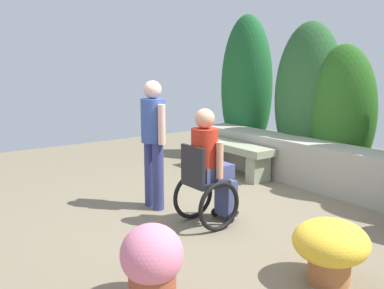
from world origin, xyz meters
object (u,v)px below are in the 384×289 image
object	(u,v)px
stone_bench	(231,153)
flower_pot_terracotta_by_wall	(152,262)
flower_pot_purple_near	(330,246)
person_standing_companion	(153,136)
person_in_wheelchair	(208,171)

from	to	relation	value
stone_bench	flower_pot_terracotta_by_wall	xyz separation A→B (m)	(2.61, -3.06, -0.03)
flower_pot_purple_near	flower_pot_terracotta_by_wall	distance (m)	1.49
flower_pot_terracotta_by_wall	person_standing_companion	bearing A→B (deg)	148.53
person_in_wheelchair	person_standing_companion	size ratio (longest dim) A/B	0.83
stone_bench	flower_pot_purple_near	bearing A→B (deg)	-25.62
stone_bench	person_in_wheelchair	world-z (taller)	person_in_wheelchair
person_in_wheelchair	flower_pot_purple_near	world-z (taller)	person_in_wheelchair
person_in_wheelchair	flower_pot_terracotta_by_wall	bearing A→B (deg)	-47.35
flower_pot_terracotta_by_wall	stone_bench	bearing A→B (deg)	130.45
person_in_wheelchair	flower_pot_purple_near	bearing A→B (deg)	5.65
stone_bench	person_standing_companion	size ratio (longest dim) A/B	1.03
stone_bench	person_in_wheelchair	size ratio (longest dim) A/B	1.25
person_standing_companion	stone_bench	bearing A→B (deg)	118.43
flower_pot_terracotta_by_wall	flower_pot_purple_near	bearing A→B (deg)	65.60
flower_pot_purple_near	stone_bench	bearing A→B (deg)	152.24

